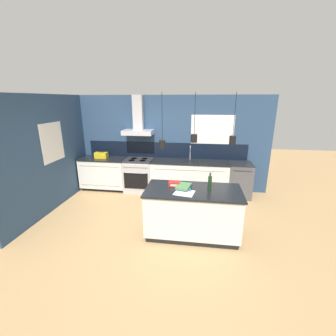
{
  "coord_description": "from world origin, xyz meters",
  "views": [
    {
      "loc": [
        0.93,
        -4.07,
        2.49
      ],
      "look_at": [
        0.27,
        0.56,
        1.05
      ],
      "focal_mm": 24.0,
      "sensor_mm": 36.0,
      "label": 1
    }
  ],
  "objects_px": {
    "bottle_on_island": "(210,183)",
    "red_supply_box": "(174,184)",
    "dishwasher": "(239,180)",
    "book_stack": "(184,187)",
    "oven_range": "(139,175)",
    "yellow_toolbox": "(101,155)"
  },
  "relations": [
    {
      "from": "oven_range",
      "to": "red_supply_box",
      "type": "bearing_deg",
      "value": -56.24
    },
    {
      "from": "book_stack",
      "to": "red_supply_box",
      "type": "distance_m",
      "value": 0.22
    },
    {
      "from": "bottle_on_island",
      "to": "red_supply_box",
      "type": "height_order",
      "value": "bottle_on_island"
    },
    {
      "from": "oven_range",
      "to": "red_supply_box",
      "type": "height_order",
      "value": "red_supply_box"
    },
    {
      "from": "bottle_on_island",
      "to": "book_stack",
      "type": "relative_size",
      "value": 0.86
    },
    {
      "from": "yellow_toolbox",
      "to": "red_supply_box",
      "type": "bearing_deg",
      "value": -38.49
    },
    {
      "from": "dishwasher",
      "to": "yellow_toolbox",
      "type": "bearing_deg",
      "value": 180.0
    },
    {
      "from": "oven_range",
      "to": "book_stack",
      "type": "bearing_deg",
      "value": -53.76
    },
    {
      "from": "bottle_on_island",
      "to": "book_stack",
      "type": "xyz_separation_m",
      "value": [
        -0.46,
        0.01,
        -0.11
      ]
    },
    {
      "from": "oven_range",
      "to": "yellow_toolbox",
      "type": "distance_m",
      "value": 1.19
    },
    {
      "from": "dishwasher",
      "to": "red_supply_box",
      "type": "xyz_separation_m",
      "value": [
        -1.52,
        -1.8,
        0.5
      ]
    },
    {
      "from": "dishwasher",
      "to": "book_stack",
      "type": "height_order",
      "value": "book_stack"
    },
    {
      "from": "dishwasher",
      "to": "yellow_toolbox",
      "type": "xyz_separation_m",
      "value": [
        -3.78,
        0.0,
        0.54
      ]
    },
    {
      "from": "oven_range",
      "to": "book_stack",
      "type": "xyz_separation_m",
      "value": [
        1.39,
        -1.9,
        0.49
      ]
    },
    {
      "from": "bottle_on_island",
      "to": "red_supply_box",
      "type": "bearing_deg",
      "value": 169.85
    },
    {
      "from": "bottle_on_island",
      "to": "red_supply_box",
      "type": "xyz_separation_m",
      "value": [
        -0.66,
        0.12,
        -0.1
      ]
    },
    {
      "from": "red_supply_box",
      "to": "bottle_on_island",
      "type": "bearing_deg",
      "value": -10.15
    },
    {
      "from": "book_stack",
      "to": "yellow_toolbox",
      "type": "distance_m",
      "value": 3.11
    },
    {
      "from": "red_supply_box",
      "to": "book_stack",
      "type": "bearing_deg",
      "value": -28.73
    },
    {
      "from": "bottle_on_island",
      "to": "book_stack",
      "type": "height_order",
      "value": "bottle_on_island"
    },
    {
      "from": "book_stack",
      "to": "yellow_toolbox",
      "type": "xyz_separation_m",
      "value": [
        -2.45,
        1.9,
        0.05
      ]
    },
    {
      "from": "dishwasher",
      "to": "red_supply_box",
      "type": "height_order",
      "value": "red_supply_box"
    }
  ]
}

